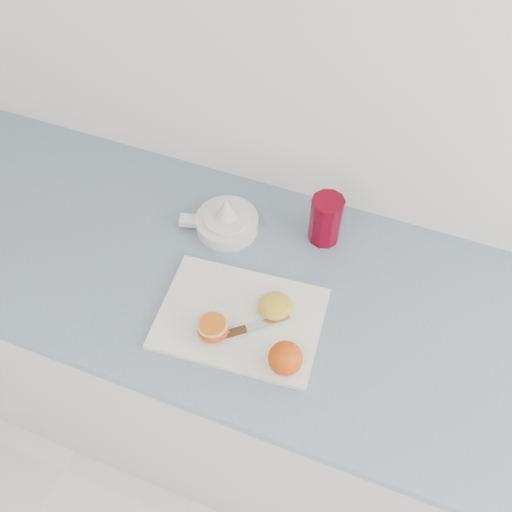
% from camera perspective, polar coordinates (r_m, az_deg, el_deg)
% --- Properties ---
extents(counter, '(2.46, 0.64, 0.89)m').
position_cam_1_polar(counter, '(1.67, 0.40, -11.54)').
color(counter, silver).
rests_on(counter, ground).
extents(cutting_board, '(0.37, 0.28, 0.01)m').
position_cam_1_polar(cutting_board, '(1.23, -1.59, -6.24)').
color(cutting_board, white).
rests_on(cutting_board, counter).
extents(whole_orange, '(0.07, 0.07, 0.07)m').
position_cam_1_polar(whole_orange, '(1.14, 2.95, -10.18)').
color(whole_orange, '#C63A0E').
rests_on(whole_orange, cutting_board).
extents(half_orange, '(0.07, 0.07, 0.04)m').
position_cam_1_polar(half_orange, '(1.19, -4.33, -7.23)').
color(half_orange, '#C63A0E').
rests_on(half_orange, cutting_board).
extents(squeezed_shell, '(0.07, 0.07, 0.03)m').
position_cam_1_polar(squeezed_shell, '(1.22, 1.91, -5.00)').
color(squeezed_shell, gold).
rests_on(squeezed_shell, cutting_board).
extents(paring_knife, '(0.14, 0.12, 0.01)m').
position_cam_1_polar(paring_knife, '(1.20, -2.02, -7.56)').
color(paring_knife, '#482C16').
rests_on(paring_knife, cutting_board).
extents(citrus_juicer, '(0.19, 0.15, 0.10)m').
position_cam_1_polar(citrus_juicer, '(1.36, -2.99, 3.53)').
color(citrus_juicer, white).
rests_on(citrus_juicer, counter).
extents(red_tumbler, '(0.08, 0.08, 0.13)m').
position_cam_1_polar(red_tumbler, '(1.33, 6.98, 3.51)').
color(red_tumbler, '#6C0013').
rests_on(red_tumbler, counter).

